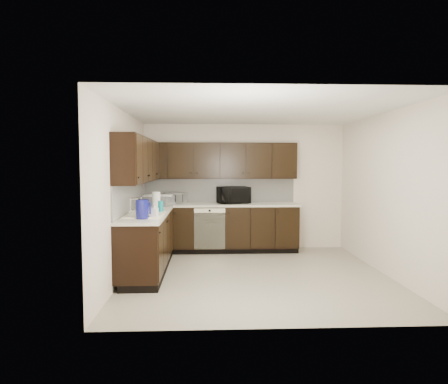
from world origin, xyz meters
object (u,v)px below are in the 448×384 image
object	(u,v)px
microwave	(234,195)
toaster_oven	(176,198)
blue_pitcher	(142,209)
sink	(145,219)
storage_bin	(158,201)

from	to	relation	value
microwave	toaster_oven	distance (m)	1.12
toaster_oven	blue_pitcher	xyz separation A→B (m)	(-0.31, -2.11, 0.02)
sink	toaster_oven	size ratio (longest dim) A/B	2.34
sink	blue_pitcher	size ratio (longest dim) A/B	3.07
microwave	storage_bin	size ratio (longest dim) A/B	1.18
toaster_oven	storage_bin	distance (m)	0.47
sink	blue_pitcher	xyz separation A→B (m)	(0.02, -0.38, 0.19)
microwave	storage_bin	xyz separation A→B (m)	(-1.41, -0.40, -0.06)
storage_bin	blue_pitcher	distance (m)	1.74
storage_bin	blue_pitcher	size ratio (longest dim) A/B	1.85
microwave	toaster_oven	size ratio (longest dim) A/B	1.67
microwave	storage_bin	bearing A→B (deg)	179.42
toaster_oven	storage_bin	xyz separation A→B (m)	(-0.30, -0.37, -0.01)
sink	storage_bin	xyz separation A→B (m)	(0.04, 1.36, 0.16)
microwave	storage_bin	world-z (taller)	microwave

